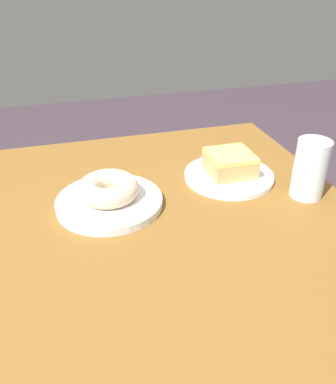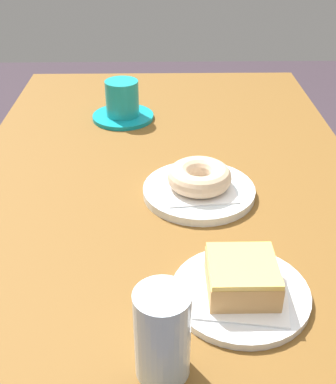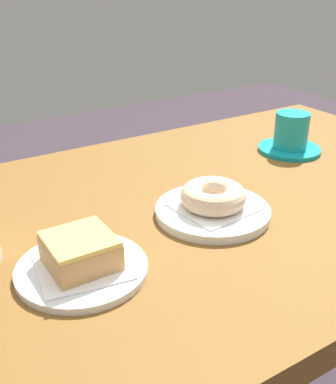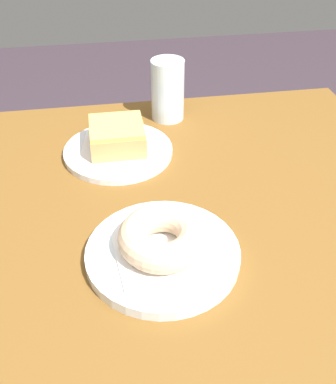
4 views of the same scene
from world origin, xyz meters
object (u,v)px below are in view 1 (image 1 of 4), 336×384
Objects in this scene: donut_glazed_square at (230,163)px; donut_sugar_ring at (108,188)px; plate_glazed_square at (229,176)px; plate_sugar_ring at (109,202)px; water_glass at (310,169)px.

donut_glazed_square is 0.27m from donut_sugar_ring.
plate_glazed_square is 0.27m from plate_sugar_ring.
plate_sugar_ring is at bearing -171.71° from plate_glazed_square.
donut_glazed_square reaches higher than plate_glazed_square.
plate_glazed_square is at bearing 0.00° from donut_glazed_square.
water_glass reaches higher than donut_glazed_square.
plate_glazed_square is at bearing 8.29° from donut_sugar_ring.
donut_glazed_square is at bearing 8.29° from donut_sugar_ring.
water_glass is at bearing -42.17° from plate_glazed_square.
plate_glazed_square is 0.17m from water_glass.
donut_sugar_ring is (-0.26, -0.04, 0.00)m from donut_glazed_square.
plate_sugar_ring is 0.39m from water_glass.
water_glass is at bearing -10.25° from donut_sugar_ring.
plate_glazed_square is at bearing 137.83° from water_glass.
plate_glazed_square is 1.62× the size of water_glass.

